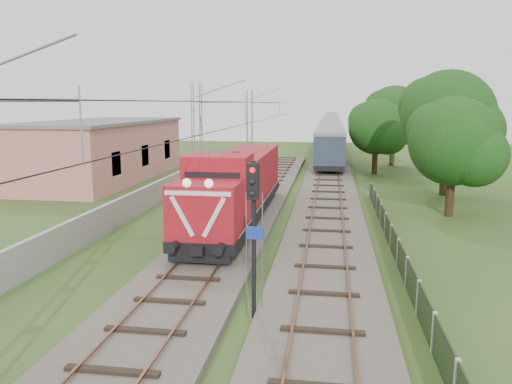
# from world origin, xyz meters

# --- Properties ---
(ground) EXTENTS (140.00, 140.00, 0.00)m
(ground) POSITION_xyz_m (0.00, 0.00, 0.00)
(ground) COLOR #2C481B
(ground) RESTS_ON ground
(track_main) EXTENTS (4.20, 70.00, 0.45)m
(track_main) POSITION_xyz_m (0.00, 7.00, 0.18)
(track_main) COLOR #6B6054
(track_main) RESTS_ON ground
(track_side) EXTENTS (4.20, 80.00, 0.45)m
(track_side) POSITION_xyz_m (5.00, 20.00, 0.18)
(track_side) COLOR #6B6054
(track_side) RESTS_ON ground
(catenary) EXTENTS (3.31, 70.00, 8.00)m
(catenary) POSITION_xyz_m (-2.95, 12.00, 4.05)
(catenary) COLOR gray
(catenary) RESTS_ON ground
(boundary_wall) EXTENTS (0.25, 40.00, 1.50)m
(boundary_wall) POSITION_xyz_m (-6.50, 12.00, 0.75)
(boundary_wall) COLOR #9E9E99
(boundary_wall) RESTS_ON ground
(station_building) EXTENTS (8.40, 20.40, 5.22)m
(station_building) POSITION_xyz_m (-15.00, 24.00, 2.63)
(station_building) COLOR #BB6964
(station_building) RESTS_ON ground
(fence) EXTENTS (0.12, 32.00, 1.20)m
(fence) POSITION_xyz_m (8.00, 3.00, 0.60)
(fence) COLOR black
(fence) RESTS_ON ground
(locomotive) EXTENTS (2.96, 16.92, 4.30)m
(locomotive) POSITION_xyz_m (0.00, 9.18, 2.22)
(locomotive) COLOR black
(locomotive) RESTS_ON ground
(coach_rake) EXTENTS (2.97, 111.14, 3.44)m
(coach_rake) POSITION_xyz_m (5.00, 82.99, 2.48)
(coach_rake) COLOR black
(coach_rake) RESTS_ON ground
(signal_post) EXTENTS (0.56, 0.43, 5.03)m
(signal_post) POSITION_xyz_m (2.82, -3.01, 3.45)
(signal_post) COLOR black
(signal_post) RESTS_ON ground
(tree_a) EXTENTS (5.50, 5.24, 7.13)m
(tree_a) POSITION_xyz_m (12.32, 13.11, 4.45)
(tree_a) COLOR #372016
(tree_a) RESTS_ON ground
(tree_b) EXTENTS (7.03, 6.70, 9.12)m
(tree_b) POSITION_xyz_m (13.47, 20.28, 5.69)
(tree_b) COLOR #372016
(tree_b) RESTS_ON ground
(tree_c) EXTENTS (5.51, 5.24, 7.14)m
(tree_c) POSITION_xyz_m (9.38, 31.00, 4.45)
(tree_c) COLOR #372016
(tree_c) RESTS_ON ground
(tree_d) EXTENTS (6.63, 6.32, 8.60)m
(tree_d) POSITION_xyz_m (11.82, 38.08, 5.36)
(tree_d) COLOR #372016
(tree_d) RESTS_ON ground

